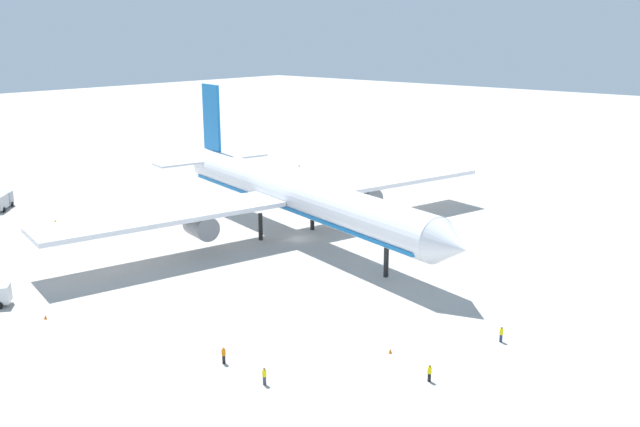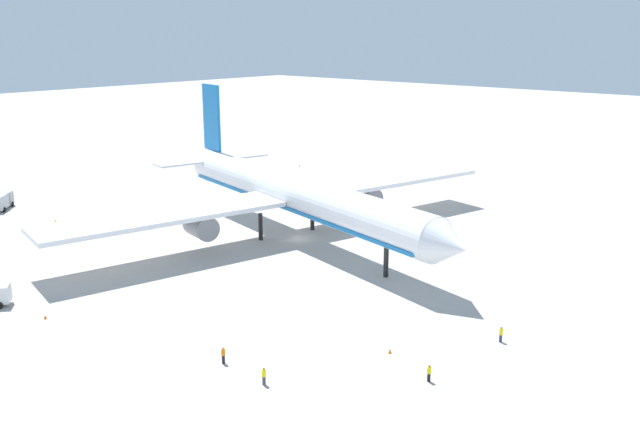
{
  "view_description": "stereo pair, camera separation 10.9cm",
  "coord_description": "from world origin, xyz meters",
  "px_view_note": "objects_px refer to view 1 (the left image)",
  "views": [
    {
      "loc": [
        72.23,
        -77.01,
        32.43
      ],
      "look_at": [
        3.6,
        1.36,
        4.62
      ],
      "focal_mm": 38.46,
      "sensor_mm": 36.0,
      "label": 1
    },
    {
      "loc": [
        72.31,
        -76.94,
        32.43
      ],
      "look_at": [
        3.6,
        1.36,
        4.62
      ],
      "focal_mm": 38.46,
      "sensor_mm": 36.0,
      "label": 2
    }
  ],
  "objects_px": {
    "service_truck_2": "(1,201)",
    "ground_worker_4": "(224,355)",
    "ground_worker_0": "(429,373)",
    "traffic_cone_3": "(236,179)",
    "traffic_cone_2": "(45,317)",
    "airliner": "(293,194)",
    "traffic_cone_4": "(299,166)",
    "ground_worker_2": "(56,225)",
    "traffic_cone_0": "(390,351)",
    "ground_worker_3": "(501,334)",
    "ground_worker_5": "(264,376)"
  },
  "relations": [
    {
      "from": "service_truck_2",
      "to": "ground_worker_4",
      "type": "height_order",
      "value": "service_truck_2"
    },
    {
      "from": "ground_worker_0",
      "to": "traffic_cone_3",
      "type": "relative_size",
      "value": 3.15
    },
    {
      "from": "traffic_cone_3",
      "to": "traffic_cone_2",
      "type": "bearing_deg",
      "value": -58.48
    },
    {
      "from": "ground_worker_0",
      "to": "airliner",
      "type": "bearing_deg",
      "value": 148.57
    },
    {
      "from": "traffic_cone_2",
      "to": "traffic_cone_4",
      "type": "relative_size",
      "value": 1.0
    },
    {
      "from": "ground_worker_2",
      "to": "traffic_cone_0",
      "type": "relative_size",
      "value": 3.11
    },
    {
      "from": "ground_worker_3",
      "to": "airliner",
      "type": "bearing_deg",
      "value": 162.79
    },
    {
      "from": "ground_worker_0",
      "to": "traffic_cone_4",
      "type": "height_order",
      "value": "ground_worker_0"
    },
    {
      "from": "traffic_cone_4",
      "to": "ground_worker_0",
      "type": "bearing_deg",
      "value": -40.52
    },
    {
      "from": "ground_worker_2",
      "to": "traffic_cone_3",
      "type": "bearing_deg",
      "value": 98.09
    },
    {
      "from": "ground_worker_3",
      "to": "traffic_cone_0",
      "type": "height_order",
      "value": "ground_worker_3"
    },
    {
      "from": "traffic_cone_4",
      "to": "traffic_cone_2",
      "type": "bearing_deg",
      "value": -64.94
    },
    {
      "from": "ground_worker_5",
      "to": "traffic_cone_4",
      "type": "relative_size",
      "value": 3.2
    },
    {
      "from": "ground_worker_4",
      "to": "traffic_cone_2",
      "type": "xyz_separation_m",
      "value": [
        -23.99,
        -6.41,
        -0.64
      ]
    },
    {
      "from": "service_truck_2",
      "to": "airliner",
      "type": "bearing_deg",
      "value": 23.41
    },
    {
      "from": "ground_worker_3",
      "to": "ground_worker_4",
      "type": "xyz_separation_m",
      "value": [
        -18.71,
        -22.96,
        0.02
      ]
    },
    {
      "from": "ground_worker_4",
      "to": "ground_worker_5",
      "type": "distance_m",
      "value": 6.17
    },
    {
      "from": "ground_worker_4",
      "to": "traffic_cone_2",
      "type": "distance_m",
      "value": 24.84
    },
    {
      "from": "service_truck_2",
      "to": "traffic_cone_0",
      "type": "height_order",
      "value": "service_truck_2"
    },
    {
      "from": "airliner",
      "to": "traffic_cone_0",
      "type": "relative_size",
      "value": 144.46
    },
    {
      "from": "airliner",
      "to": "ground_worker_0",
      "type": "relative_size",
      "value": 45.82
    },
    {
      "from": "ground_worker_3",
      "to": "traffic_cone_0",
      "type": "distance_m",
      "value": 12.5
    },
    {
      "from": "airliner",
      "to": "traffic_cone_3",
      "type": "relative_size",
      "value": 144.46
    },
    {
      "from": "ground_worker_0",
      "to": "ground_worker_5",
      "type": "relative_size",
      "value": 0.98
    },
    {
      "from": "ground_worker_4",
      "to": "traffic_cone_3",
      "type": "height_order",
      "value": "ground_worker_4"
    },
    {
      "from": "ground_worker_0",
      "to": "ground_worker_3",
      "type": "distance_m",
      "value": 12.5
    },
    {
      "from": "ground_worker_4",
      "to": "traffic_cone_4",
      "type": "height_order",
      "value": "ground_worker_4"
    },
    {
      "from": "traffic_cone_0",
      "to": "ground_worker_2",
      "type": "bearing_deg",
      "value": 179.72
    },
    {
      "from": "traffic_cone_2",
      "to": "ground_worker_4",
      "type": "bearing_deg",
      "value": 14.96
    },
    {
      "from": "traffic_cone_0",
      "to": "traffic_cone_4",
      "type": "xyz_separation_m",
      "value": [
        -76.15,
        68.04,
        0.0
      ]
    },
    {
      "from": "service_truck_2",
      "to": "ground_worker_2",
      "type": "bearing_deg",
      "value": -0.26
    },
    {
      "from": "traffic_cone_4",
      "to": "service_truck_2",
      "type": "bearing_deg",
      "value": -101.29
    },
    {
      "from": "ground_worker_3",
      "to": "service_truck_2",
      "type": "bearing_deg",
      "value": -174.33
    },
    {
      "from": "traffic_cone_2",
      "to": "traffic_cone_3",
      "type": "height_order",
      "value": "same"
    },
    {
      "from": "ground_worker_5",
      "to": "ground_worker_0",
      "type": "bearing_deg",
      "value": 43.46
    },
    {
      "from": "service_truck_2",
      "to": "traffic_cone_2",
      "type": "distance_m",
      "value": 57.83
    },
    {
      "from": "service_truck_2",
      "to": "traffic_cone_3",
      "type": "height_order",
      "value": "service_truck_2"
    },
    {
      "from": "traffic_cone_3",
      "to": "ground_worker_4",
      "type": "bearing_deg",
      "value": -42.79
    },
    {
      "from": "ground_worker_4",
      "to": "traffic_cone_0",
      "type": "xyz_separation_m",
      "value": [
        11.32,
        12.89,
        -0.64
      ]
    },
    {
      "from": "traffic_cone_0",
      "to": "traffic_cone_4",
      "type": "height_order",
      "value": "same"
    },
    {
      "from": "ground_worker_3",
      "to": "traffic_cone_3",
      "type": "relative_size",
      "value": 3.2
    },
    {
      "from": "traffic_cone_4",
      "to": "ground_worker_3",
      "type": "bearing_deg",
      "value": -34.76
    },
    {
      "from": "ground_worker_0",
      "to": "traffic_cone_2",
      "type": "height_order",
      "value": "ground_worker_0"
    },
    {
      "from": "ground_worker_2",
      "to": "traffic_cone_3",
      "type": "xyz_separation_m",
      "value": [
        -6.62,
        46.54,
        -0.59
      ]
    },
    {
      "from": "ground_worker_2",
      "to": "ground_worker_3",
      "type": "xyz_separation_m",
      "value": [
        76.67,
        9.72,
        0.03
      ]
    },
    {
      "from": "airliner",
      "to": "ground_worker_5",
      "type": "relative_size",
      "value": 45.12
    },
    {
      "from": "airliner",
      "to": "ground_worker_0",
      "type": "xyz_separation_m",
      "value": [
        42.46,
        -25.95,
        -6.34
      ]
    },
    {
      "from": "ground_worker_3",
      "to": "traffic_cone_4",
      "type": "distance_m",
      "value": 101.69
    },
    {
      "from": "ground_worker_0",
      "to": "traffic_cone_3",
      "type": "height_order",
      "value": "ground_worker_0"
    },
    {
      "from": "traffic_cone_0",
      "to": "traffic_cone_3",
      "type": "distance_m",
      "value": 89.21
    }
  ]
}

